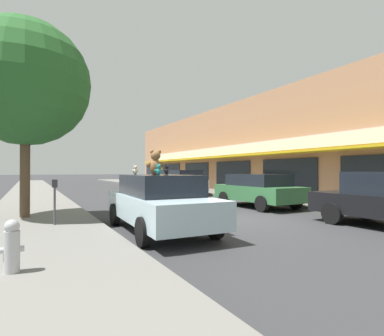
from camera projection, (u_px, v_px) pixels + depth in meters
The scene contains 16 objects.
ground_plane at pixel (233, 220), 10.26m from camera, with size 260.00×260.00×0.00m, color #333335.
sidewalk_near at pixel (42, 235), 7.45m from camera, with size 3.21×90.00×0.16m.
sidewalk_far at pixel (342, 207), 13.07m from camera, with size 3.21×90.00×0.16m.
storefront_row at pixel (293, 150), 25.95m from camera, with size 14.31×39.13×6.87m.
plush_art_car at pixel (159, 201), 8.28m from camera, with size 2.18×4.81×1.56m.
teddy_bear_giant at pixel (155, 163), 8.23m from camera, with size 0.52×0.34×0.70m.
teddy_bear_teal at pixel (158, 170), 7.76m from camera, with size 0.22×0.14×0.29m.
teddy_bear_cream at pixel (135, 170), 9.15m from camera, with size 0.21×0.14×0.28m.
teddy_bear_purple at pixel (155, 169), 8.43m from camera, with size 0.23×0.24×0.34m.
teddy_bear_black at pixel (166, 170), 9.44m from camera, with size 0.23×0.20×0.31m.
teddy_bear_red at pixel (153, 171), 8.78m from camera, with size 0.16×0.11×0.21m.
parked_car_far_center at pixel (258, 189), 13.73m from camera, with size 2.12×4.29×1.52m.
parked_car_far_right at pixel (181, 182), 20.70m from camera, with size 2.10×4.31×1.72m.
street_tree at pixel (25, 83), 9.83m from camera, with size 4.12×4.12×6.47m.
fire_hydrant at pixel (12, 246), 4.46m from camera, with size 0.33×0.22×0.79m.
parking_meter at pixel (55, 196), 8.40m from camera, with size 0.14×0.10×1.27m.
Camera 1 is at (-6.17, -8.34, 1.68)m, focal length 28.00 mm.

